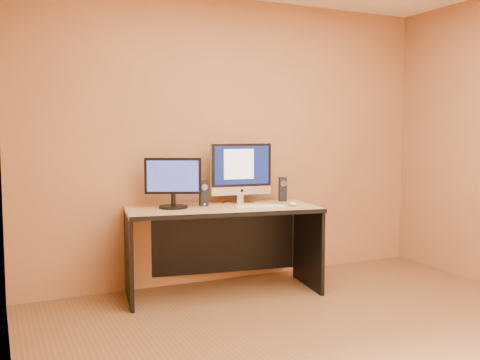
# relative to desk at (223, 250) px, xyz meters

# --- Properties ---
(floor) EXTENTS (4.00, 4.00, 0.00)m
(floor) POSITION_rel_desk_xyz_m (0.30, -1.59, -0.37)
(floor) COLOR brown
(floor) RESTS_ON ground
(walls) EXTENTS (4.00, 4.00, 2.60)m
(walls) POSITION_rel_desk_xyz_m (0.30, -1.59, 0.93)
(walls) COLOR #A86C44
(walls) RESTS_ON ground
(desk) EXTENTS (1.70, 0.94, 0.74)m
(desk) POSITION_rel_desk_xyz_m (0.00, 0.00, 0.00)
(desk) COLOR tan
(desk) RESTS_ON ground
(imac) EXTENTS (0.59, 0.25, 0.55)m
(imac) POSITION_rel_desk_xyz_m (0.26, 0.16, 0.65)
(imac) COLOR #B9B9BE
(imac) RESTS_ON desk
(second_monitor) EXTENTS (0.54, 0.42, 0.42)m
(second_monitor) POSITION_rel_desk_xyz_m (-0.40, 0.12, 0.58)
(second_monitor) COLOR black
(second_monitor) RESTS_ON desk
(speaker_left) EXTENTS (0.08, 0.08, 0.22)m
(speaker_left) POSITION_rel_desk_xyz_m (-0.12, 0.14, 0.48)
(speaker_left) COLOR black
(speaker_left) RESTS_ON desk
(speaker_right) EXTENTS (0.09, 0.09, 0.22)m
(speaker_right) POSITION_rel_desk_xyz_m (0.67, 0.14, 0.48)
(speaker_right) COLOR black
(speaker_right) RESTS_ON desk
(keyboard) EXTENTS (0.45, 0.23, 0.02)m
(keyboard) POSITION_rel_desk_xyz_m (0.28, -0.16, 0.38)
(keyboard) COLOR silver
(keyboard) RESTS_ON desk
(mouse) EXTENTS (0.06, 0.10, 0.04)m
(mouse) POSITION_rel_desk_xyz_m (0.58, -0.18, 0.39)
(mouse) COLOR white
(mouse) RESTS_ON desk
(cable_a) EXTENTS (0.01, 0.22, 0.01)m
(cable_a) POSITION_rel_desk_xyz_m (0.30, 0.28, 0.38)
(cable_a) COLOR black
(cable_a) RESTS_ON desk
(cable_b) EXTENTS (0.12, 0.14, 0.01)m
(cable_b) POSITION_rel_desk_xyz_m (0.15, 0.29, 0.38)
(cable_b) COLOR black
(cable_b) RESTS_ON desk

